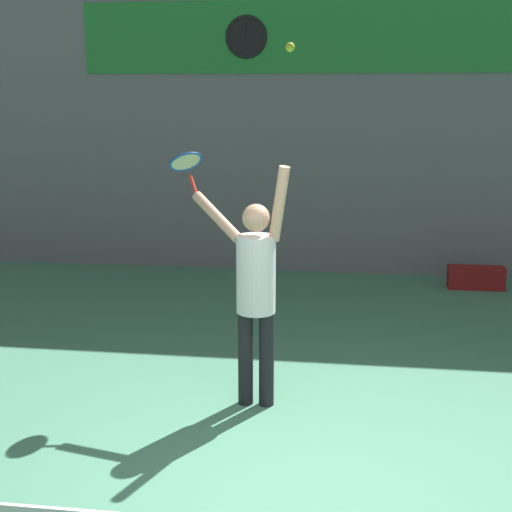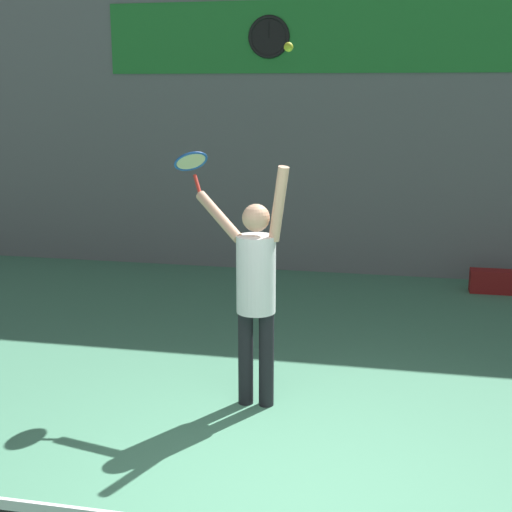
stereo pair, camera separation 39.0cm
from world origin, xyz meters
TOP-DOWN VIEW (x-y plane):
  - back_wall at (0.00, 6.34)m, footprint 18.00×0.10m
  - sponsor_banner at (0.00, 6.28)m, footprint 7.25×0.02m
  - scoreboard_clock at (-1.25, 6.26)m, footprint 0.60×0.05m
  - tennis_player at (-0.48, 1.61)m, footprint 0.92×0.56m
  - tennis_racket at (-1.17, 2.11)m, footprint 0.40×0.40m
  - tennis_ball at (-0.20, 1.47)m, footprint 0.07×0.07m
  - equipment_bag at (2.01, 5.66)m, footprint 0.75×0.24m

SIDE VIEW (x-z plane):
  - equipment_bag at x=2.01m, z-range 0.00..0.31m
  - tennis_player at x=-0.48m, z-range 0.04..2.13m
  - tennis_racket at x=-1.17m, z-range 1.84..2.23m
  - back_wall at x=0.00m, z-range 0.00..5.00m
  - tennis_ball at x=-0.20m, z-range 2.95..3.02m
  - sponsor_banner at x=0.00m, z-range 2.89..3.88m
  - scoreboard_clock at x=-1.25m, z-range 3.09..3.69m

